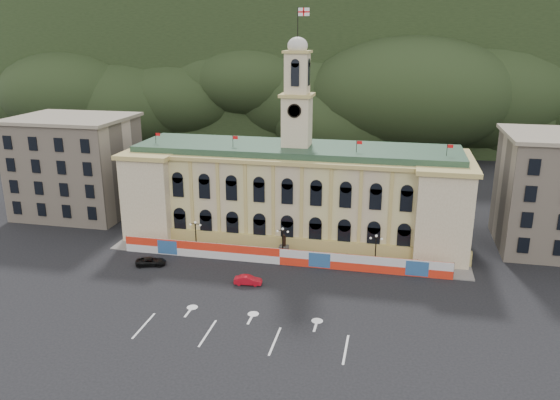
% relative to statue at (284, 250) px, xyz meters
% --- Properties ---
extents(ground, '(260.00, 260.00, 0.00)m').
position_rel_statue_xyz_m(ground, '(0.00, -18.00, -1.19)').
color(ground, black).
rests_on(ground, ground).
extents(lane_markings, '(26.00, 10.00, 0.02)m').
position_rel_statue_xyz_m(lane_markings, '(0.00, -23.00, -1.18)').
color(lane_markings, white).
rests_on(lane_markings, ground).
extents(hill_ridge, '(230.00, 80.00, 64.00)m').
position_rel_statue_xyz_m(hill_ridge, '(0.03, 103.99, 18.30)').
color(hill_ridge, black).
rests_on(hill_ridge, ground).
extents(city_hall, '(56.20, 17.60, 37.10)m').
position_rel_statue_xyz_m(city_hall, '(0.00, 9.63, 6.66)').
color(city_hall, '#C5B38E').
rests_on(city_hall, ground).
extents(side_building_left, '(21.00, 17.00, 18.60)m').
position_rel_statue_xyz_m(side_building_left, '(-43.00, 12.93, 8.14)').
color(side_building_left, '#BFAB93').
rests_on(side_building_left, ground).
extents(hoarding_fence, '(50.00, 0.44, 2.50)m').
position_rel_statue_xyz_m(hoarding_fence, '(0.06, -2.93, 0.06)').
color(hoarding_fence, red).
rests_on(hoarding_fence, ground).
extents(pavement, '(56.00, 5.50, 0.16)m').
position_rel_statue_xyz_m(pavement, '(0.00, -0.25, -1.11)').
color(pavement, slate).
rests_on(pavement, ground).
extents(statue, '(1.40, 1.40, 3.72)m').
position_rel_statue_xyz_m(statue, '(0.00, 0.00, 0.00)').
color(statue, '#595651').
rests_on(statue, ground).
extents(lamp_left, '(1.96, 0.44, 5.15)m').
position_rel_statue_xyz_m(lamp_left, '(-14.00, -1.00, 1.89)').
color(lamp_left, black).
rests_on(lamp_left, ground).
extents(lamp_center, '(1.96, 0.44, 5.15)m').
position_rel_statue_xyz_m(lamp_center, '(0.00, -1.00, 1.89)').
color(lamp_center, black).
rests_on(lamp_center, ground).
extents(lamp_right, '(1.96, 0.44, 5.15)m').
position_rel_statue_xyz_m(lamp_right, '(14.00, -1.00, 1.89)').
color(lamp_right, black).
rests_on(lamp_right, ground).
extents(red_sedan, '(2.09, 4.10, 1.27)m').
position_rel_statue_xyz_m(red_sedan, '(-2.84, -10.62, -0.55)').
color(red_sedan, '#B80D1B').
rests_on(red_sedan, ground).
extents(black_suv, '(4.49, 5.59, 1.24)m').
position_rel_statue_xyz_m(black_suv, '(-18.76, -7.47, -0.57)').
color(black_suv, black).
rests_on(black_suv, ground).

